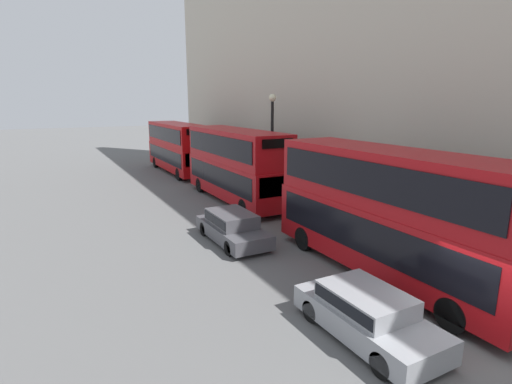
# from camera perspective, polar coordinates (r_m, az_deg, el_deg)

# --- Properties ---
(ground_plane) EXTENTS (200.00, 200.00, 0.00)m
(ground_plane) POSITION_cam_1_polar(r_m,az_deg,el_deg) (12.21, 27.53, -19.37)
(ground_plane) COLOR #5B5B5B
(bus_leading) EXTENTS (2.59, 10.26, 4.59)m
(bus_leading) POSITION_cam_1_polar(r_m,az_deg,el_deg) (14.82, 18.60, -2.27)
(bus_leading) COLOR #A80F14
(bus_leading) RESTS_ON ground
(bus_second_in_queue) EXTENTS (2.59, 10.09, 4.51)m
(bus_second_in_queue) POSITION_cam_1_polar(r_m,az_deg,el_deg) (25.01, -2.91, 4.25)
(bus_second_in_queue) COLOR #A80F14
(bus_second_in_queue) RESTS_ON ground
(bus_third_in_queue) EXTENTS (2.59, 10.49, 4.31)m
(bus_third_in_queue) POSITION_cam_1_polar(r_m,az_deg,el_deg) (36.04, -11.10, 6.52)
(bus_third_in_queue) COLOR #B20C0F
(bus_third_in_queue) RESTS_ON ground
(car_dark_sedan) EXTENTS (1.87, 4.26, 1.33)m
(car_dark_sedan) POSITION_cam_1_polar(r_m,az_deg,el_deg) (11.50, 15.54, -16.28)
(car_dark_sedan) COLOR gray
(car_dark_sedan) RESTS_ON ground
(car_hatchback) EXTENTS (1.86, 4.48, 1.36)m
(car_hatchback) POSITION_cam_1_polar(r_m,az_deg,el_deg) (18.04, -3.41, -4.89)
(car_hatchback) COLOR #47474C
(car_hatchback) RESTS_ON ground
(street_lamp) EXTENTS (0.44, 0.44, 6.63)m
(street_lamp) POSITION_cam_1_polar(r_m,az_deg,el_deg) (24.73, 2.32, 7.91)
(street_lamp) COLOR black
(street_lamp) RESTS_ON ground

